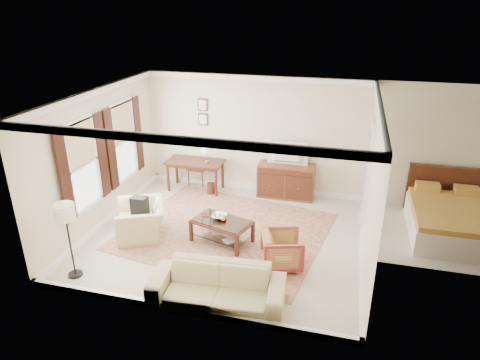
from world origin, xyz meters
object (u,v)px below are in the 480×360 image
at_px(tv, 287,147).
at_px(sofa, 217,281).
at_px(writing_desk, 195,165).
at_px(coffee_table, 222,225).
at_px(striped_armchair, 282,248).
at_px(sideboard, 286,181).
at_px(club_armchair, 141,215).

xyz_separation_m(tv, sofa, (-0.41, -4.28, -0.89)).
relative_size(writing_desk, coffee_table, 1.11).
bearing_deg(writing_desk, striped_armchair, -46.30).
height_order(sideboard, tv, tv).
height_order(club_armchair, sofa, club_armchair).
relative_size(sideboard, sofa, 0.64).
distance_m(writing_desk, sideboard, 2.32).
distance_m(striped_armchair, club_armchair, 3.01).
height_order(sideboard, coffee_table, sideboard).
xyz_separation_m(tv, striped_armchair, (0.41, -2.98, -0.94)).
bearing_deg(sideboard, tv, -90.00).
relative_size(tv, coffee_table, 0.72).
distance_m(coffee_table, sofa, 1.89).
bearing_deg(striped_armchair, club_armchair, 66.17).
relative_size(sideboard, striped_armchair, 1.87).
distance_m(writing_desk, tv, 2.39).
relative_size(sideboard, tv, 1.46).
relative_size(striped_armchair, club_armchair, 0.68).
bearing_deg(coffee_table, sideboard, 70.16).
bearing_deg(writing_desk, club_armchair, -96.35).
relative_size(writing_desk, club_armchair, 1.33).
distance_m(writing_desk, club_armchair, 2.50).
distance_m(writing_desk, striped_armchair, 3.93).
bearing_deg(club_armchair, coffee_table, 69.97).
height_order(tv, club_armchair, tv).
bearing_deg(coffee_table, club_armchair, -174.24).
bearing_deg(writing_desk, sofa, -65.44).
bearing_deg(striped_armchair, coffee_table, 50.94).
bearing_deg(coffee_table, tv, 70.01).
height_order(writing_desk, coffee_table, writing_desk).
bearing_deg(sofa, striped_armchair, 53.02).
height_order(writing_desk, sofa, sofa).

